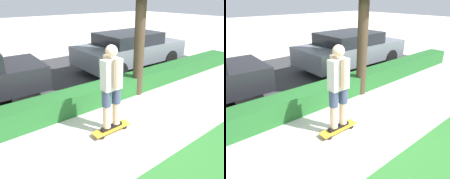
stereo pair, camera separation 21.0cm
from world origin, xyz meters
The scene contains 6 objects.
ground_plane centered at (0.00, 0.00, 0.00)m, with size 60.00×60.00×0.00m, color beige.
street_asphalt centered at (0.00, 4.20, 0.00)m, with size 12.84×5.00×0.01m.
hedge_row centered at (0.00, 1.60, 0.26)m, with size 12.84×0.60×0.52m.
skateboard centered at (-0.44, 0.27, 0.08)m, with size 0.89×0.24×0.10m.
skater_person centered at (-0.44, 0.27, 1.04)m, with size 0.51×0.45×1.76m.
parked_car_middle centered at (2.89, 3.41, 0.76)m, with size 4.35×2.02×1.41m.
Camera 2 is at (-3.01, -2.70, 2.66)m, focal length 35.00 mm.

